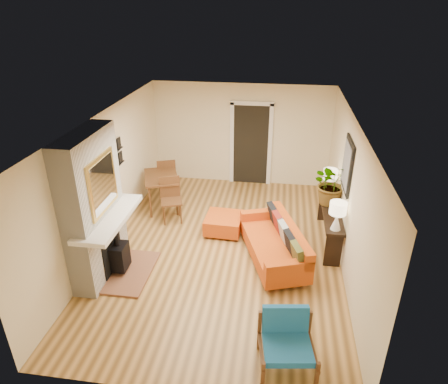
{
  "coord_description": "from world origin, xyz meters",
  "views": [
    {
      "loc": [
        0.99,
        -6.5,
        4.48
      ],
      "look_at": [
        0.0,
        0.2,
        1.15
      ],
      "focal_mm": 32.0,
      "sensor_mm": 36.0,
      "label": 1
    }
  ],
  "objects": [
    {
      "name": "fireplace",
      "position": [
        -2.0,
        -1.0,
        1.24
      ],
      "size": [
        1.09,
        1.68,
        2.6
      ],
      "color": "white",
      "rests_on": "ground"
    },
    {
      "name": "houseplant",
      "position": [
        2.06,
        0.87,
        1.17
      ],
      "size": [
        0.98,
        0.92,
        0.88
      ],
      "primitive_type": "imported",
      "rotation": [
        0.0,
        0.0,
        0.35
      ],
      "color": "#1E5919",
      "rests_on": "console_table"
    },
    {
      "name": "console_table",
      "position": [
        2.07,
        0.59,
        0.58
      ],
      "size": [
        0.34,
        1.85,
        0.72
      ],
      "color": "black",
      "rests_on": "ground"
    },
    {
      "name": "lamp_near",
      "position": [
        2.07,
        -0.15,
        1.06
      ],
      "size": [
        0.3,
        0.3,
        0.54
      ],
      "color": "white",
      "rests_on": "console_table"
    },
    {
      "name": "dining_table",
      "position": [
        -1.58,
        1.55,
        0.64
      ],
      "size": [
        1.19,
        1.85,
        0.98
      ],
      "color": "brown",
      "rests_on": "ground"
    },
    {
      "name": "blue_chair",
      "position": [
        1.24,
        -2.52,
        0.41
      ],
      "size": [
        0.83,
        0.81,
        0.76
      ],
      "color": "brown",
      "rests_on": "ground"
    },
    {
      "name": "room_shell",
      "position": [
        0.6,
        2.63,
        1.24
      ],
      "size": [
        6.5,
        6.5,
        6.5
      ],
      "color": "tan",
      "rests_on": "ground"
    },
    {
      "name": "lamp_far",
      "position": [
        2.07,
        1.34,
        1.06
      ],
      "size": [
        0.3,
        0.3,
        0.54
      ],
      "color": "white",
      "rests_on": "console_table"
    },
    {
      "name": "sofa",
      "position": [
        1.06,
        -0.17,
        0.34
      ],
      "size": [
        1.42,
        2.12,
        0.77
      ],
      "color": "silver",
      "rests_on": "ground"
    },
    {
      "name": "ottoman",
      "position": [
        -0.07,
        0.63,
        0.22
      ],
      "size": [
        0.77,
        0.77,
        0.37
      ],
      "color": "silver",
      "rests_on": "ground"
    }
  ]
}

